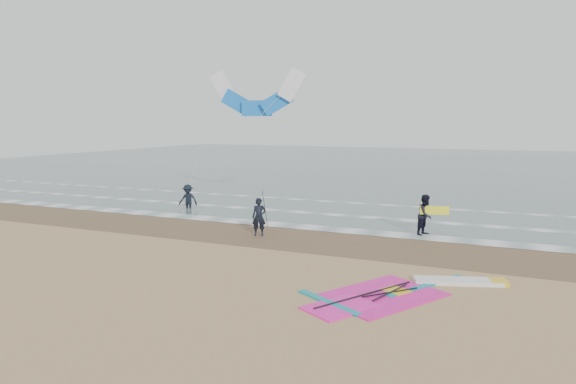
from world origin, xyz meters
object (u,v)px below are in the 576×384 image
at_px(person_walking, 426,215).
at_px(windsurf_rig, 404,292).
at_px(person_standing, 259,217).
at_px(surf_kite, 256,97).
at_px(person_wading, 188,194).

bearing_deg(person_walking, windsurf_rig, -153.26).
height_order(person_standing, surf_kite, surf_kite).
xyz_separation_m(person_standing, person_wading, (-7.22, 4.91, 0.04)).
bearing_deg(surf_kite, person_wading, -137.01).
bearing_deg(person_standing, surf_kite, 94.45).
xyz_separation_m(person_wading, surf_kite, (3.16, 2.95, 5.78)).
distance_m(person_standing, person_wading, 8.73).
height_order(person_walking, surf_kite, surf_kite).
height_order(person_standing, person_wading, person_wading).
bearing_deg(windsurf_rig, person_walking, 94.48).
bearing_deg(person_wading, windsurf_rig, -44.83).
bearing_deg(person_walking, surf_kite, 89.43).
relative_size(person_standing, person_walking, 0.93).
xyz_separation_m(person_walking, person_wading, (-14.18, 1.69, -0.03)).
height_order(windsurf_rig, person_walking, person_walking).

